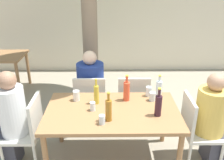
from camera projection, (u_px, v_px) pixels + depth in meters
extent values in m
plane|color=gray|center=(112.00, 160.00, 3.17)|extent=(30.00, 30.00, 0.00)
cube|color=beige|center=(111.00, 11.00, 5.58)|extent=(10.00, 0.08, 2.80)
cylinder|color=#7A6651|center=(90.00, 37.00, 3.95)|extent=(0.24, 0.24, 2.52)
cube|color=#996B42|center=(112.00, 112.00, 2.89)|extent=(1.54, 0.92, 0.04)
cylinder|color=#996B42|center=(179.00, 160.00, 2.68)|extent=(0.06, 0.06, 0.70)
cylinder|color=#996B42|center=(60.00, 120.00, 3.39)|extent=(0.06, 0.06, 0.70)
cylinder|color=#996B42|center=(164.00, 120.00, 3.41)|extent=(0.06, 0.06, 0.70)
cylinder|color=#996B42|center=(18.00, 80.00, 4.66)|extent=(0.06, 0.06, 0.70)
cylinder|color=#996B42|center=(28.00, 68.00, 5.23)|extent=(0.06, 0.06, 0.70)
cube|color=beige|center=(22.00, 134.00, 3.00)|extent=(0.44, 0.44, 0.04)
cube|color=beige|center=(36.00, 116.00, 2.90)|extent=(0.04, 0.44, 0.45)
cylinder|color=beige|center=(14.00, 139.00, 3.26)|extent=(0.04, 0.04, 0.40)
cylinder|color=beige|center=(3.00, 159.00, 2.91)|extent=(0.04, 0.04, 0.40)
cylinder|color=beige|center=(43.00, 139.00, 3.26)|extent=(0.04, 0.04, 0.40)
cylinder|color=beige|center=(35.00, 159.00, 2.91)|extent=(0.04, 0.04, 0.40)
cube|color=beige|center=(202.00, 132.00, 3.02)|extent=(0.44, 0.44, 0.04)
cube|color=beige|center=(188.00, 115.00, 2.92)|extent=(0.04, 0.44, 0.45)
cylinder|color=beige|center=(221.00, 157.00, 2.93)|extent=(0.04, 0.04, 0.40)
cylinder|color=beige|center=(209.00, 138.00, 3.28)|extent=(0.04, 0.04, 0.40)
cylinder|color=beige|center=(189.00, 158.00, 2.93)|extent=(0.04, 0.04, 0.40)
cylinder|color=beige|center=(181.00, 138.00, 3.28)|extent=(0.04, 0.04, 0.40)
cube|color=beige|center=(91.00, 102.00, 3.72)|extent=(0.44, 0.44, 0.04)
cube|color=beige|center=(89.00, 94.00, 3.44)|extent=(0.44, 0.04, 0.45)
cylinder|color=beige|center=(104.00, 108.00, 3.98)|extent=(0.04, 0.04, 0.40)
cylinder|color=beige|center=(80.00, 109.00, 3.98)|extent=(0.04, 0.04, 0.40)
cylinder|color=beige|center=(104.00, 122.00, 3.63)|extent=(0.04, 0.04, 0.40)
cylinder|color=beige|center=(78.00, 122.00, 3.63)|extent=(0.04, 0.04, 0.40)
cube|color=beige|center=(132.00, 102.00, 3.72)|extent=(0.44, 0.44, 0.04)
cube|color=beige|center=(134.00, 93.00, 3.44)|extent=(0.44, 0.04, 0.45)
cylinder|color=beige|center=(143.00, 108.00, 3.99)|extent=(0.04, 0.04, 0.40)
cylinder|color=beige|center=(119.00, 108.00, 3.98)|extent=(0.04, 0.04, 0.40)
cylinder|color=beige|center=(146.00, 121.00, 3.64)|extent=(0.04, 0.04, 0.40)
cylinder|color=beige|center=(120.00, 121.00, 3.64)|extent=(0.04, 0.04, 0.40)
cube|color=#383842|center=(3.00, 147.00, 3.07)|extent=(0.40, 0.28, 0.44)
cylinder|color=white|center=(12.00, 111.00, 2.87)|extent=(0.31, 0.31, 0.59)
sphere|color=#936B51|center=(7.00, 80.00, 2.72)|extent=(0.21, 0.21, 0.21)
cube|color=#383842|center=(221.00, 146.00, 3.10)|extent=(0.40, 0.32, 0.44)
cylinder|color=gold|center=(211.00, 111.00, 2.90)|extent=(0.36, 0.36, 0.56)
sphere|color=tan|center=(217.00, 82.00, 2.75)|extent=(0.20, 0.20, 0.20)
cube|color=#383842|center=(92.00, 105.00, 4.04)|extent=(0.35, 0.40, 0.44)
cylinder|color=navy|center=(91.00, 82.00, 3.65)|extent=(0.39, 0.39, 0.57)
sphere|color=beige|center=(90.00, 58.00, 3.50)|extent=(0.20, 0.20, 0.20)
cylinder|color=#331923|center=(158.00, 106.00, 2.73)|extent=(0.08, 0.08, 0.24)
cylinder|color=#331923|center=(159.00, 93.00, 2.67)|extent=(0.03, 0.03, 0.08)
cylinder|color=gold|center=(160.00, 89.00, 2.65)|extent=(0.04, 0.04, 0.01)
cylinder|color=silver|center=(159.00, 89.00, 3.16)|extent=(0.07, 0.07, 0.21)
cylinder|color=silver|center=(160.00, 79.00, 3.11)|extent=(0.03, 0.03, 0.07)
cylinder|color=gold|center=(160.00, 76.00, 3.09)|extent=(0.04, 0.04, 0.01)
cylinder|color=#DB4C2D|center=(127.00, 91.00, 3.06)|extent=(0.08, 0.08, 0.24)
cylinder|color=#DB4C2D|center=(127.00, 79.00, 3.00)|extent=(0.03, 0.03, 0.08)
cylinder|color=gold|center=(127.00, 76.00, 2.98)|extent=(0.04, 0.04, 0.01)
cylinder|color=#9E661E|center=(109.00, 111.00, 2.64)|extent=(0.07, 0.07, 0.24)
cylinder|color=#9E661E|center=(109.00, 97.00, 2.57)|extent=(0.03, 0.03, 0.08)
cylinder|color=gold|center=(108.00, 93.00, 2.55)|extent=(0.03, 0.03, 0.01)
cylinder|color=gold|center=(96.00, 95.00, 2.99)|extent=(0.06, 0.06, 0.23)
cylinder|color=gold|center=(96.00, 83.00, 2.92)|extent=(0.02, 0.02, 0.08)
cylinder|color=gold|center=(96.00, 79.00, 2.91)|extent=(0.03, 0.03, 0.01)
cylinder|color=silver|center=(102.00, 120.00, 2.60)|extent=(0.07, 0.07, 0.10)
cylinder|color=white|center=(93.00, 106.00, 2.86)|extent=(0.06, 0.06, 0.10)
cylinder|color=silver|center=(76.00, 96.00, 3.08)|extent=(0.08, 0.08, 0.13)
cylinder|color=white|center=(149.00, 91.00, 3.19)|extent=(0.07, 0.07, 0.13)
cylinder|color=silver|center=(152.00, 96.00, 3.08)|extent=(0.08, 0.08, 0.11)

